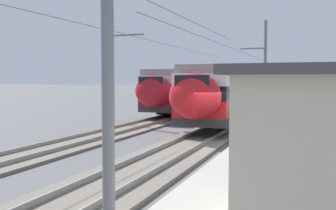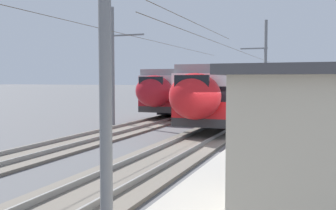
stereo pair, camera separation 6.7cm
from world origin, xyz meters
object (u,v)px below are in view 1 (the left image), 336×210
catenary_mast_far_side (114,64)px  passenger_walking (255,148)px  platform_sign (269,106)px  potted_plant_platform_edge (285,133)px  train_near_platform (248,90)px  platform_shelter (296,144)px  catenary_mast_west (102,15)px  train_far_track (198,89)px  handbag_beside_passenger (256,171)px  catenary_mast_mid (263,68)px  handbag_near_sign (275,135)px

catenary_mast_far_side → passenger_walking: 17.19m
catenary_mast_far_side → platform_sign: (-4.85, -10.70, -2.31)m
catenary_mast_far_side → potted_plant_platform_edge: size_ratio=48.03×
platform_sign → passenger_walking: (-7.85, -0.52, -0.61)m
train_near_platform → platform_sign: (-15.44, -3.40, -0.39)m
platform_shelter → catenary_mast_west: bearing=113.5°
catenary_mast_far_side → platform_sign: catenary_mast_far_side is taller
train_near_platform → train_far_track: size_ratio=1.42×
catenary_mast_far_side → passenger_walking: size_ratio=22.49×
train_near_platform → platform_sign: train_near_platform is taller
train_near_platform → handbag_beside_passenger: 22.88m
handbag_beside_passenger → catenary_mast_mid: bearing=6.6°
platform_shelter → catenary_mast_mid: bearing=8.6°
catenary_mast_mid → catenary_mast_far_side: bearing=128.8°
catenary_mast_west → handbag_beside_passenger: 6.60m
potted_plant_platform_edge → platform_shelter: 9.95m
catenary_mast_west → catenary_mast_far_side: size_ratio=1.00×
handbag_beside_passenger → handbag_near_sign: handbag_near_sign is taller
catenary_mast_mid → handbag_near_sign: 11.98m
potted_plant_platform_edge → platform_shelter: size_ratio=0.17×
train_near_platform → platform_sign: bearing=-167.6°
catenary_mast_west → passenger_walking: catenary_mast_west is taller
handbag_beside_passenger → train_far_track: bearing=20.1°
catenary_mast_mid → passenger_walking: bearing=-173.5°
train_far_track → handbag_beside_passenger: size_ratio=63.97×
train_near_platform → platform_sign: size_ratio=15.77×
train_near_platform → catenary_mast_west: size_ratio=0.88×
platform_sign → handbag_near_sign: size_ratio=5.50×
train_far_track → handbag_near_sign: train_far_track is taller
catenary_mast_west → catenary_mast_mid: catenary_mast_west is taller
train_near_platform → train_far_track: bearing=65.4°
train_near_platform → train_far_track: same height
train_near_platform → passenger_walking: size_ratio=19.79×
train_near_platform → handbag_near_sign: (-14.66, -3.66, -1.81)m
train_far_track → platform_sign: (-17.86, -8.67, -0.38)m
catenary_mast_mid → handbag_beside_passenger: (-19.09, -2.19, -3.53)m
train_near_platform → handbag_near_sign: bearing=-166.0°
passenger_walking → platform_shelter: platform_shelter is taller
platform_sign → passenger_walking: bearing=-176.2°
catenary_mast_far_side → handbag_beside_passenger: catenary_mast_far_side is taller
train_far_track → handbag_beside_passenger: bearing=-159.9°
train_far_track → passenger_walking: 27.32m
train_near_platform → platform_shelter: 26.39m
platform_sign → handbag_near_sign: platform_sign is taller
train_near_platform → catenary_mast_mid: (-3.39, -1.65, 1.71)m
catenary_mast_far_side → handbag_beside_passenger: size_ratio=102.86×
handbag_beside_passenger → potted_plant_platform_edge: bearing=-3.1°
platform_sign → passenger_walking: platform_sign is taller
platform_sign → potted_plant_platform_edge: platform_sign is taller
passenger_walking → platform_shelter: (-2.60, -1.14, 0.59)m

